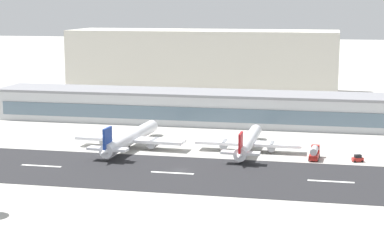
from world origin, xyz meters
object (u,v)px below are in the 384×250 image
Objects in this scene: airliner_red_tail_gate_1 at (248,143)px; service_fuel_truck_1 at (314,153)px; terminal_building at (216,108)px; service_baggage_tug_0 at (358,158)px; distant_hotel_block at (203,61)px; airliner_navy_tail_gate_0 at (129,139)px.

service_fuel_truck_1 is at bearing -104.51° from airliner_red_tail_gate_1.
terminal_building is 74.28m from service_baggage_tug_0.
terminal_building is 65.52m from service_fuel_truck_1.
distant_hotel_block reaches higher than service_fuel_truck_1.
terminal_building is 50.68m from airliner_red_tail_gate_1.
airliner_navy_tail_gate_0 is 13.48× the size of service_baggage_tug_0.
terminal_building reaches higher than airliner_navy_tail_gate_0.
service_baggage_tug_0 is at bearing -62.99° from distant_hotel_block.
service_baggage_tug_0 is 0.41× the size of service_fuel_truck_1.
service_baggage_tug_0 is at bearing -90.39° from service_fuel_truck_1.
terminal_building is at bearing 39.88° from service_fuel_truck_1.
terminal_building is at bearing 113.44° from service_baggage_tug_0.
service_baggage_tug_0 is at bearing -100.44° from airliner_red_tail_gate_1.
service_fuel_truck_1 is (-12.49, 0.85, 0.98)m from service_baggage_tug_0.
service_fuel_truck_1 is (38.78, -52.65, -4.12)m from terminal_building.
terminal_building is 95.47m from distant_hotel_block.
distant_hotel_block reaches higher than airliner_red_tail_gate_1.
airliner_navy_tail_gate_0 is at bearing 90.94° from service_fuel_truck_1.
airliner_red_tail_gate_1 is 33.72m from service_baggage_tug_0.
service_fuel_truck_1 is at bearing -53.62° from terminal_building.
distant_hotel_block is 158.02m from service_fuel_truck_1.
distant_hotel_block reaches higher than service_baggage_tug_0.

